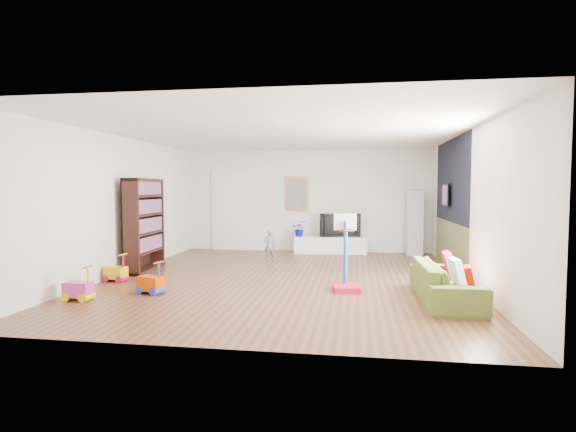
# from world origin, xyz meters

# --- Properties ---
(floor) EXTENTS (6.50, 7.50, 0.00)m
(floor) POSITION_xyz_m (0.00, 0.00, 0.00)
(floor) COLOR brown
(floor) RESTS_ON ground
(ceiling) EXTENTS (6.50, 7.50, 0.00)m
(ceiling) POSITION_xyz_m (0.00, 0.00, 2.70)
(ceiling) COLOR white
(ceiling) RESTS_ON ground
(wall_back) EXTENTS (6.50, 0.00, 2.70)m
(wall_back) POSITION_xyz_m (0.00, 3.75, 1.35)
(wall_back) COLOR silver
(wall_back) RESTS_ON ground
(wall_front) EXTENTS (6.50, 0.00, 2.70)m
(wall_front) POSITION_xyz_m (0.00, -3.75, 1.35)
(wall_front) COLOR white
(wall_front) RESTS_ON ground
(wall_left) EXTENTS (0.00, 7.50, 2.70)m
(wall_left) POSITION_xyz_m (-3.25, 0.00, 1.35)
(wall_left) COLOR silver
(wall_left) RESTS_ON ground
(wall_right) EXTENTS (0.00, 7.50, 2.70)m
(wall_right) POSITION_xyz_m (3.25, 0.00, 1.35)
(wall_right) COLOR white
(wall_right) RESTS_ON ground
(navy_accent) EXTENTS (0.01, 3.20, 1.70)m
(navy_accent) POSITION_xyz_m (3.23, 1.40, 1.85)
(navy_accent) COLOR black
(navy_accent) RESTS_ON wall_right
(olive_wainscot) EXTENTS (0.01, 3.20, 1.00)m
(olive_wainscot) POSITION_xyz_m (3.23, 1.40, 0.50)
(olive_wainscot) COLOR brown
(olive_wainscot) RESTS_ON wall_right
(doorway) EXTENTS (1.45, 0.06, 2.10)m
(doorway) POSITION_xyz_m (-1.90, 3.71, 1.05)
(doorway) COLOR white
(doorway) RESTS_ON ground
(painting_back) EXTENTS (0.62, 0.06, 0.92)m
(painting_back) POSITION_xyz_m (-0.25, 3.71, 1.55)
(painting_back) COLOR gold
(painting_back) RESTS_ON wall_back
(artwork_right) EXTENTS (0.04, 0.56, 0.46)m
(artwork_right) POSITION_xyz_m (3.17, 1.60, 1.55)
(artwork_right) COLOR #7F3F8C
(artwork_right) RESTS_ON wall_right
(media_console) EXTENTS (1.89, 0.59, 0.43)m
(media_console) POSITION_xyz_m (0.65, 3.41, 0.22)
(media_console) COLOR white
(media_console) RESTS_ON ground
(tall_cabinet) EXTENTS (0.39, 0.39, 1.63)m
(tall_cabinet) POSITION_xyz_m (2.77, 3.41, 0.81)
(tall_cabinet) COLOR silver
(tall_cabinet) RESTS_ON ground
(bookshelf) EXTENTS (0.39, 1.30, 1.89)m
(bookshelf) POSITION_xyz_m (-2.98, 0.38, 0.94)
(bookshelf) COLOR black
(bookshelf) RESTS_ON ground
(sofa) EXTENTS (0.81, 1.97, 0.57)m
(sofa) POSITION_xyz_m (2.65, -1.29, 0.29)
(sofa) COLOR #596827
(sofa) RESTS_ON ground
(basketball_hoop) EXTENTS (0.51, 0.59, 1.28)m
(basketball_hoop) POSITION_xyz_m (1.16, -0.84, 0.64)
(basketball_hoop) COLOR red
(basketball_hoop) RESTS_ON ground
(ride_on_yellow) EXTENTS (0.41, 0.29, 0.51)m
(ride_on_yellow) POSITION_xyz_m (-2.99, -0.72, 0.25)
(ride_on_yellow) COLOR #DDB800
(ride_on_yellow) RESTS_ON ground
(ride_on_orange) EXTENTS (0.45, 0.34, 0.53)m
(ride_on_orange) POSITION_xyz_m (-1.94, -1.52, 0.26)
(ride_on_orange) COLOR #CB3E00
(ride_on_orange) RESTS_ON ground
(ride_on_pink) EXTENTS (0.40, 0.25, 0.53)m
(ride_on_pink) POSITION_xyz_m (-2.82, -2.09, 0.26)
(ride_on_pink) COLOR #CB338F
(ride_on_pink) RESTS_ON ground
(child) EXTENTS (0.31, 0.26, 0.73)m
(child) POSITION_xyz_m (-0.67, 1.95, 0.37)
(child) COLOR slate
(child) RESTS_ON ground
(tv) EXTENTS (1.07, 0.37, 0.61)m
(tv) POSITION_xyz_m (0.89, 3.47, 0.74)
(tv) COLOR black
(tv) RESTS_ON media_console
(vase_plant) EXTENTS (0.39, 0.34, 0.41)m
(vase_plant) POSITION_xyz_m (-0.14, 3.38, 0.64)
(vase_plant) COLOR #031499
(vase_plant) RESTS_ON media_console
(pillow_left) EXTENTS (0.15, 0.36, 0.35)m
(pillow_left) POSITION_xyz_m (2.86, -1.82, 0.45)
(pillow_left) COLOR #B01700
(pillow_left) RESTS_ON sofa
(pillow_center) EXTENTS (0.14, 0.39, 0.38)m
(pillow_center) POSITION_xyz_m (2.81, -1.26, 0.45)
(pillow_center) COLOR white
(pillow_center) RESTS_ON sofa
(pillow_right) EXTENTS (0.12, 0.42, 0.41)m
(pillow_right) POSITION_xyz_m (2.81, -0.70, 0.45)
(pillow_right) COLOR #CE1D44
(pillow_right) RESTS_ON sofa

